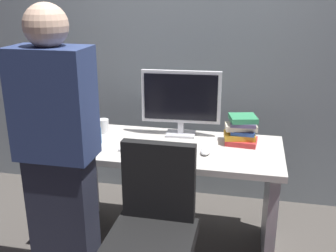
# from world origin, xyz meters

# --- Properties ---
(ground_plane) EXTENTS (9.00, 9.00, 0.00)m
(ground_plane) POSITION_xyz_m (0.00, 0.00, 0.00)
(ground_plane) COLOR #4C4742
(wall_back) EXTENTS (6.40, 0.10, 3.00)m
(wall_back) POSITION_xyz_m (0.00, 0.80, 1.50)
(wall_back) COLOR gray
(wall_back) RESTS_ON ground
(desk) EXTENTS (1.45, 0.66, 0.73)m
(desk) POSITION_xyz_m (0.00, 0.00, 0.51)
(desk) COLOR beige
(desk) RESTS_ON ground
(office_chair) EXTENTS (0.52, 0.52, 0.94)m
(office_chair) POSITION_xyz_m (0.04, -0.63, 0.43)
(office_chair) COLOR black
(office_chair) RESTS_ON ground
(person_at_desk) EXTENTS (0.40, 0.24, 1.64)m
(person_at_desk) POSITION_xyz_m (-0.49, -0.58, 0.84)
(person_at_desk) COLOR #262838
(person_at_desk) RESTS_ON ground
(monitor) EXTENTS (0.54, 0.15, 0.46)m
(monitor) POSITION_xyz_m (0.04, 0.21, 0.99)
(monitor) COLOR silver
(monitor) RESTS_ON desk
(keyboard) EXTENTS (0.43, 0.14, 0.02)m
(keyboard) POSITION_xyz_m (-0.07, -0.12, 0.74)
(keyboard) COLOR white
(keyboard) RESTS_ON desk
(mouse) EXTENTS (0.06, 0.10, 0.03)m
(mouse) POSITION_xyz_m (0.25, -0.10, 0.75)
(mouse) COLOR white
(mouse) RESTS_ON desk
(cup_near_keyboard) EXTENTS (0.07, 0.07, 0.10)m
(cup_near_keyboard) POSITION_xyz_m (-0.48, -0.06, 0.78)
(cup_near_keyboard) COLOR #3372B2
(cup_near_keyboard) RESTS_ON desk
(cup_by_monitor) EXTENTS (0.07, 0.07, 0.10)m
(cup_by_monitor) POSITION_xyz_m (-0.51, 0.14, 0.78)
(cup_by_monitor) COLOR silver
(cup_by_monitor) RESTS_ON desk
(book_stack) EXTENTS (0.23, 0.20, 0.19)m
(book_stack) POSITION_xyz_m (0.45, 0.13, 0.82)
(book_stack) COLOR red
(book_stack) RESTS_ON desk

